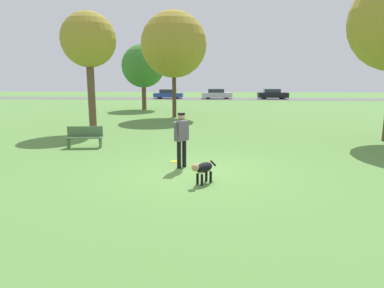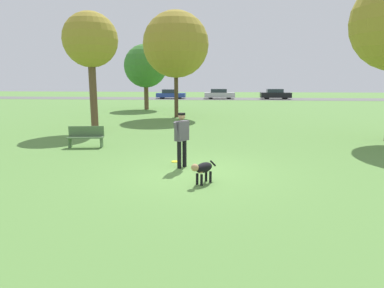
% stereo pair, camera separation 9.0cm
% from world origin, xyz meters
% --- Properties ---
extents(ground_plane, '(120.00, 120.00, 0.00)m').
position_xyz_m(ground_plane, '(0.00, 0.00, 0.00)').
color(ground_plane, '#56843D').
extents(far_road_strip, '(120.00, 6.00, 0.01)m').
position_xyz_m(far_road_strip, '(0.00, 36.94, 0.01)').
color(far_road_strip, '#5B5B59').
rests_on(far_road_strip, ground_plane).
extents(person, '(0.48, 0.64, 1.70)m').
position_xyz_m(person, '(-0.49, 0.46, 1.02)').
color(person, black).
rests_on(person, ground_plane).
extents(dog, '(0.67, 0.86, 0.60)m').
position_xyz_m(dog, '(0.24, -1.16, 0.41)').
color(dog, black).
rests_on(dog, ground_plane).
extents(frisbee, '(0.26, 0.26, 0.02)m').
position_xyz_m(frisbee, '(-0.80, 1.16, 0.01)').
color(frisbee, yellow).
rests_on(frisbee, ground_plane).
extents(tree_mid_center, '(4.52, 4.52, 7.28)m').
position_xyz_m(tree_mid_center, '(-2.53, 14.39, 5.01)').
color(tree_mid_center, '#4C3826').
rests_on(tree_mid_center, ground_plane).
extents(tree_near_left, '(2.77, 2.77, 6.04)m').
position_xyz_m(tree_near_left, '(-5.98, 7.64, 4.59)').
color(tree_near_left, brown).
rests_on(tree_near_left, ground_plane).
extents(tree_far_left, '(3.73, 3.73, 5.66)m').
position_xyz_m(tree_far_left, '(-6.00, 20.27, 3.77)').
color(tree_far_left, brown).
rests_on(tree_far_left, ground_plane).
extents(parked_car_blue, '(3.94, 1.88, 1.26)m').
position_xyz_m(parked_car_blue, '(-6.28, 36.69, 0.62)').
color(parked_car_blue, '#284293').
rests_on(parked_car_blue, ground_plane).
extents(parked_car_silver, '(4.12, 2.00, 1.33)m').
position_xyz_m(parked_car_silver, '(0.29, 36.77, 0.66)').
color(parked_car_silver, '#B7B7BC').
rests_on(parked_car_silver, ground_plane).
extents(parked_car_black, '(3.98, 1.87, 1.34)m').
position_xyz_m(parked_car_black, '(7.75, 36.98, 0.66)').
color(parked_car_black, black).
rests_on(parked_car_black, ground_plane).
extents(park_bench, '(1.44, 0.61, 0.84)m').
position_xyz_m(park_bench, '(-4.70, 3.28, 0.45)').
color(park_bench, '#4C6B42').
rests_on(park_bench, ground_plane).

